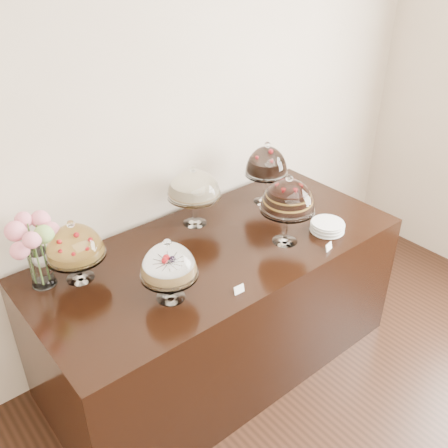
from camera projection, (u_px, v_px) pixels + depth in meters
wall_back at (126, 132)px, 2.83m from camera, size 5.00×0.04×3.00m
display_counter at (219, 307)px, 3.13m from camera, size 2.20×1.00×0.90m
cake_stand_sugar_sponge at (169, 263)px, 2.40m from camera, size 0.29×0.29×0.35m
cake_stand_choco_layer at (288, 198)px, 2.80m from camera, size 0.32×0.32×0.43m
cake_stand_cheesecake at (194, 186)px, 3.00m from camera, size 0.33×0.33×0.39m
cake_stand_dark_choco at (267, 163)px, 3.23m from camera, size 0.28×0.28×0.43m
cake_stand_fruit_tart at (74, 244)px, 2.54m from camera, size 0.31×0.31×0.35m
flower_vase at (35, 243)px, 2.48m from camera, size 0.27×0.30×0.39m
plate_stack at (327, 227)px, 3.03m from camera, size 0.20×0.20×0.06m
price_card_left at (239, 289)px, 2.53m from camera, size 0.06×0.02×0.04m
price_card_right at (329, 247)px, 2.86m from camera, size 0.06×0.03×0.04m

